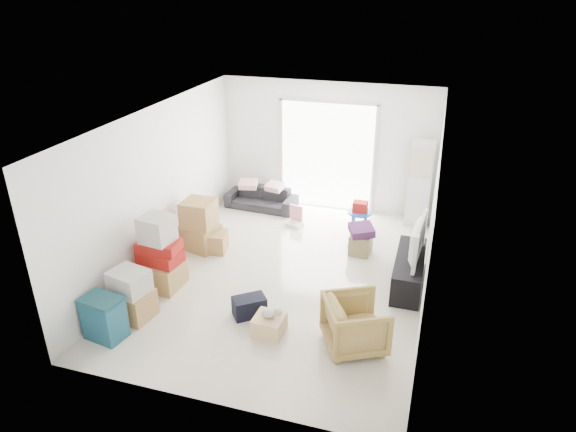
{
  "coord_description": "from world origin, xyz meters",
  "views": [
    {
      "loc": [
        2.19,
        -7.1,
        4.55
      ],
      "look_at": [
        -0.01,
        0.2,
        1.0
      ],
      "focal_mm": 32.0,
      "sensor_mm": 36.0,
      "label": 1
    }
  ],
  "objects_px": {
    "storage_bins": "(104,318)",
    "ottoman": "(361,244)",
    "tv_console": "(409,271)",
    "television": "(411,253)",
    "armchair": "(356,322)",
    "kids_table": "(360,210)",
    "wood_crate": "(269,325)",
    "sofa": "(261,195)",
    "ac_tower": "(419,184)"
  },
  "relations": [
    {
      "from": "tv_console",
      "to": "television",
      "type": "height_order",
      "value": "television"
    },
    {
      "from": "tv_console",
      "to": "ottoman",
      "type": "xyz_separation_m",
      "value": [
        -0.92,
        0.79,
        -0.06
      ]
    },
    {
      "from": "ac_tower",
      "to": "sofa",
      "type": "relative_size",
      "value": 1.15
    },
    {
      "from": "storage_bins",
      "to": "tv_console",
      "type": "bearing_deg",
      "value": 33.72
    },
    {
      "from": "kids_table",
      "to": "wood_crate",
      "type": "xyz_separation_m",
      "value": [
        -0.66,
        -3.59,
        -0.3
      ]
    },
    {
      "from": "wood_crate",
      "to": "tv_console",
      "type": "bearing_deg",
      "value": 46.89
    },
    {
      "from": "kids_table",
      "to": "ottoman",
      "type": "bearing_deg",
      "value": -78.96
    },
    {
      "from": "armchair",
      "to": "ottoman",
      "type": "relative_size",
      "value": 2.16
    },
    {
      "from": "sofa",
      "to": "armchair",
      "type": "bearing_deg",
      "value": -51.78
    },
    {
      "from": "ac_tower",
      "to": "storage_bins",
      "type": "height_order",
      "value": "ac_tower"
    },
    {
      "from": "armchair",
      "to": "kids_table",
      "type": "xyz_separation_m",
      "value": [
        -0.53,
        3.52,
        0.04
      ]
    },
    {
      "from": "sofa",
      "to": "kids_table",
      "type": "relative_size",
      "value": 2.49
    },
    {
      "from": "ac_tower",
      "to": "wood_crate",
      "type": "relative_size",
      "value": 4.23
    },
    {
      "from": "ac_tower",
      "to": "wood_crate",
      "type": "distance_m",
      "value": 4.6
    },
    {
      "from": "ac_tower",
      "to": "television",
      "type": "height_order",
      "value": "ac_tower"
    },
    {
      "from": "ottoman",
      "to": "kids_table",
      "type": "relative_size",
      "value": 0.6
    },
    {
      "from": "armchair",
      "to": "ottoman",
      "type": "height_order",
      "value": "armchair"
    },
    {
      "from": "tv_console",
      "to": "armchair",
      "type": "bearing_deg",
      "value": -107.29
    },
    {
      "from": "ac_tower",
      "to": "armchair",
      "type": "relative_size",
      "value": 2.2
    },
    {
      "from": "sofa",
      "to": "kids_table",
      "type": "bearing_deg",
      "value": -8.42
    },
    {
      "from": "ac_tower",
      "to": "ottoman",
      "type": "bearing_deg",
      "value": -119.23
    },
    {
      "from": "armchair",
      "to": "ottoman",
      "type": "bearing_deg",
      "value": -19.05
    },
    {
      "from": "television",
      "to": "kids_table",
      "type": "xyz_separation_m",
      "value": [
        -1.1,
        1.71,
        -0.14
      ]
    },
    {
      "from": "storage_bins",
      "to": "kids_table",
      "type": "xyz_separation_m",
      "value": [
        2.8,
        4.32,
        0.12
      ]
    },
    {
      "from": "ac_tower",
      "to": "armchair",
      "type": "bearing_deg",
      "value": -97.04
    },
    {
      "from": "ac_tower",
      "to": "storage_bins",
      "type": "xyz_separation_m",
      "value": [
        -3.85,
        -4.94,
        -0.56
      ]
    },
    {
      "from": "storage_bins",
      "to": "ottoman",
      "type": "relative_size",
      "value": 1.72
    },
    {
      "from": "armchair",
      "to": "wood_crate",
      "type": "distance_m",
      "value": 1.23
    },
    {
      "from": "sofa",
      "to": "armchair",
      "type": "xyz_separation_m",
      "value": [
        2.75,
        -3.99,
        0.1
      ]
    },
    {
      "from": "storage_bins",
      "to": "wood_crate",
      "type": "distance_m",
      "value": 2.27
    },
    {
      "from": "ottoman",
      "to": "kids_table",
      "type": "height_order",
      "value": "kids_table"
    },
    {
      "from": "storage_bins",
      "to": "wood_crate",
      "type": "xyz_separation_m",
      "value": [
        2.14,
        0.73,
        -0.18
      ]
    },
    {
      "from": "television",
      "to": "armchair",
      "type": "height_order",
      "value": "armchair"
    },
    {
      "from": "television",
      "to": "wood_crate",
      "type": "height_order",
      "value": "television"
    },
    {
      "from": "storage_bins",
      "to": "ottoman",
      "type": "height_order",
      "value": "storage_bins"
    },
    {
      "from": "sofa",
      "to": "kids_table",
      "type": "distance_m",
      "value": 2.27
    },
    {
      "from": "tv_console",
      "to": "television",
      "type": "xyz_separation_m",
      "value": [
        0.0,
        -0.0,
        0.32
      ]
    },
    {
      "from": "television",
      "to": "armchair",
      "type": "relative_size",
      "value": 1.39
    },
    {
      "from": "tv_console",
      "to": "armchair",
      "type": "relative_size",
      "value": 1.88
    },
    {
      "from": "tv_console",
      "to": "storage_bins",
      "type": "relative_size",
      "value": 2.36
    },
    {
      "from": "storage_bins",
      "to": "wood_crate",
      "type": "bearing_deg",
      "value": 18.72
    },
    {
      "from": "ottoman",
      "to": "wood_crate",
      "type": "bearing_deg",
      "value": -107.51
    },
    {
      "from": "tv_console",
      "to": "ottoman",
      "type": "bearing_deg",
      "value": 139.18
    },
    {
      "from": "television",
      "to": "storage_bins",
      "type": "relative_size",
      "value": 1.75
    },
    {
      "from": "sofa",
      "to": "ac_tower",
      "type": "bearing_deg",
      "value": 6.3
    },
    {
      "from": "television",
      "to": "wood_crate",
      "type": "distance_m",
      "value": 2.61
    },
    {
      "from": "tv_console",
      "to": "television",
      "type": "bearing_deg",
      "value": -90.0
    },
    {
      "from": "television",
      "to": "ottoman",
      "type": "relative_size",
      "value": 3.01
    },
    {
      "from": "armchair",
      "to": "kids_table",
      "type": "height_order",
      "value": "armchair"
    },
    {
      "from": "television",
      "to": "sofa",
      "type": "height_order",
      "value": "television"
    }
  ]
}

